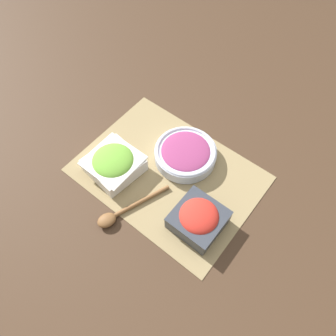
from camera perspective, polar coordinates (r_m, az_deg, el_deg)
The scene contains 6 objects.
ground_plane at distance 1.02m, azimuth 0.00°, elevation -1.01°, with size 3.00×3.00×0.00m, color #422D1E.
placemat at distance 1.02m, azimuth 0.00°, elevation -0.95°, with size 0.54×0.40×0.00m.
lettuce_bowl at distance 1.01m, azimuth -9.45°, elevation 0.83°, with size 0.16×0.16×0.07m.
onion_bowl at distance 1.03m, azimuth 3.07°, elevation 2.62°, with size 0.20×0.20×0.05m.
tomato_bowl at distance 0.92m, azimuth 5.33°, elevation -8.73°, with size 0.14×0.14×0.07m.
wooden_spoon at distance 0.96m, azimuth -8.55°, elevation -7.94°, with size 0.11×0.23×0.02m.
Camera 1 is at (0.33, -0.41, 0.88)m, focal length 35.00 mm.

